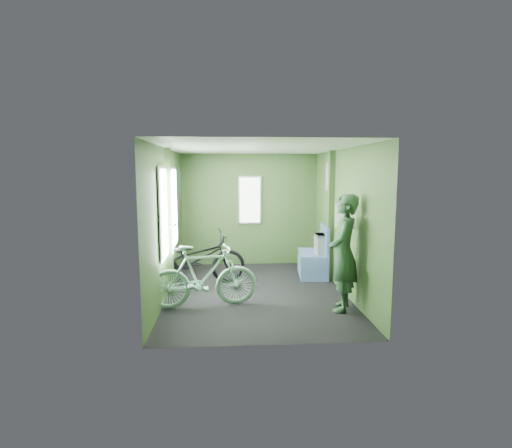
{
  "coord_description": "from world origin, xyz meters",
  "views": [
    {
      "loc": [
        -0.44,
        -6.26,
        1.94
      ],
      "look_at": [
        0.0,
        0.1,
        1.1
      ],
      "focal_mm": 28.0,
      "sensor_mm": 36.0,
      "label": 1
    }
  ],
  "objects_px": {
    "bench_seat": "(314,261)",
    "waste_box": "(322,256)",
    "bicycle_black": "(195,285)",
    "passenger": "(344,253)",
    "bicycle_mint": "(204,308)"
  },
  "relations": [
    {
      "from": "bench_seat",
      "to": "waste_box",
      "type": "bearing_deg",
      "value": -47.17
    },
    {
      "from": "bicycle_black",
      "to": "passenger",
      "type": "xyz_separation_m",
      "value": [
        2.17,
        -1.36,
        0.82
      ]
    },
    {
      "from": "passenger",
      "to": "bench_seat",
      "type": "distance_m",
      "value": 1.94
    },
    {
      "from": "bicycle_black",
      "to": "bench_seat",
      "type": "distance_m",
      "value": 2.24
    },
    {
      "from": "bicycle_mint",
      "to": "bench_seat",
      "type": "xyz_separation_m",
      "value": [
        1.95,
        1.67,
        0.28
      ]
    },
    {
      "from": "waste_box",
      "to": "bench_seat",
      "type": "xyz_separation_m",
      "value": [
        -0.11,
        0.15,
        -0.13
      ]
    },
    {
      "from": "waste_box",
      "to": "bench_seat",
      "type": "distance_m",
      "value": 0.23
    },
    {
      "from": "bicycle_black",
      "to": "bicycle_mint",
      "type": "relative_size",
      "value": 1.13
    },
    {
      "from": "bench_seat",
      "to": "passenger",
      "type": "bearing_deg",
      "value": -83.73
    },
    {
      "from": "waste_box",
      "to": "bench_seat",
      "type": "height_order",
      "value": "bench_seat"
    },
    {
      "from": "passenger",
      "to": "waste_box",
      "type": "bearing_deg",
      "value": -164.08
    },
    {
      "from": "bicycle_mint",
      "to": "bench_seat",
      "type": "bearing_deg",
      "value": -57.92
    },
    {
      "from": "bicycle_black",
      "to": "bicycle_mint",
      "type": "bearing_deg",
      "value": 177.31
    },
    {
      "from": "bicycle_black",
      "to": "waste_box",
      "type": "distance_m",
      "value": 2.34
    },
    {
      "from": "bicycle_black",
      "to": "bench_seat",
      "type": "height_order",
      "value": "bench_seat"
    }
  ]
}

